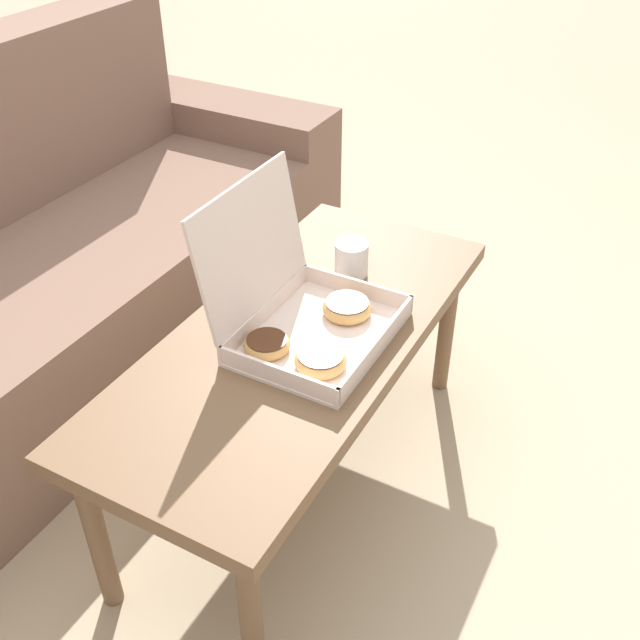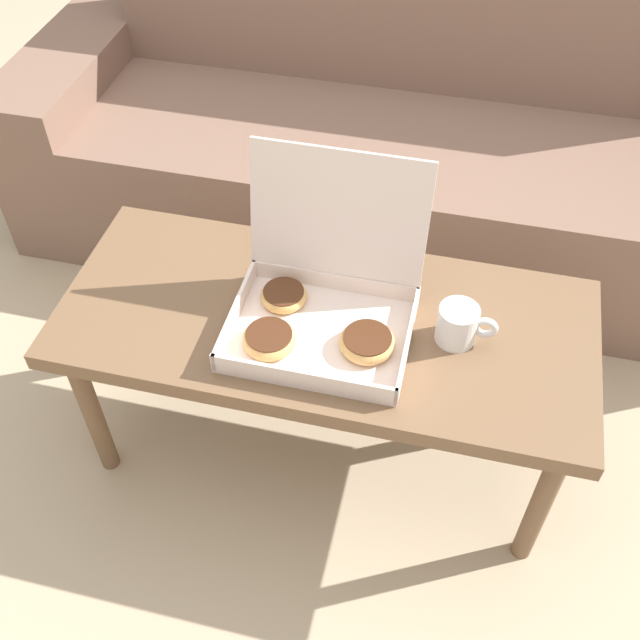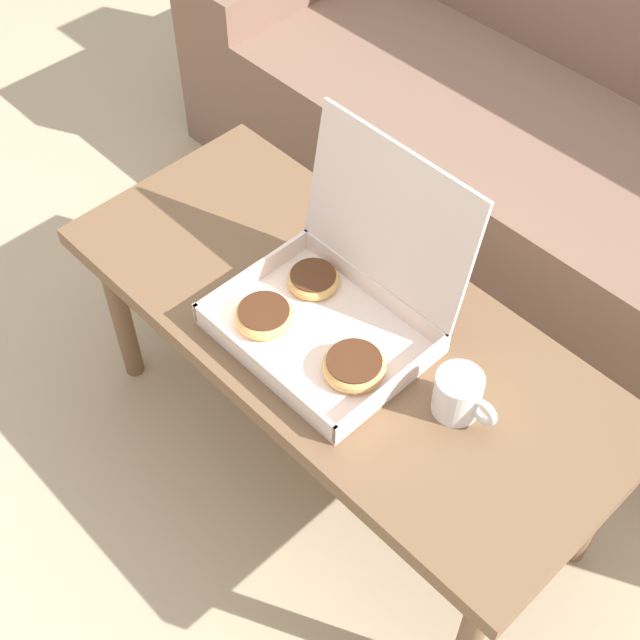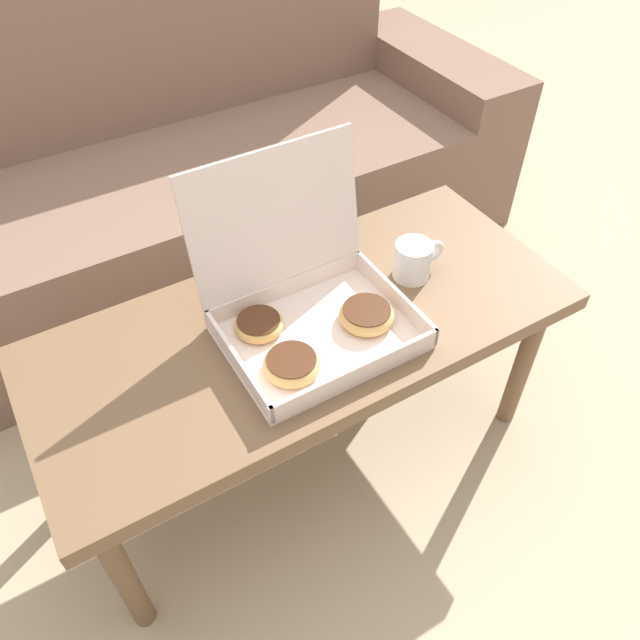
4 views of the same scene
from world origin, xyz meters
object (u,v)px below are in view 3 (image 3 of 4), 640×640
(couch, at_px, (600,168))
(pastry_box, at_px, (332,303))
(coffee_mug, at_px, (459,395))
(coffee_table, at_px, (341,338))

(couch, distance_m, pastry_box, 0.93)
(couch, xyz_separation_m, coffee_mug, (0.28, -0.89, 0.21))
(coffee_table, xyz_separation_m, pastry_box, (-0.01, -0.02, 0.11))
(pastry_box, xyz_separation_m, coffee_mug, (0.28, 0.02, -0.02))
(coffee_table, distance_m, pastry_box, 0.11)
(couch, bearing_deg, coffee_mug, -72.75)
(couch, height_order, pastry_box, couch)
(coffee_table, bearing_deg, pastry_box, -106.67)
(pastry_box, distance_m, coffee_mug, 0.28)
(pastry_box, bearing_deg, coffee_mug, 4.47)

